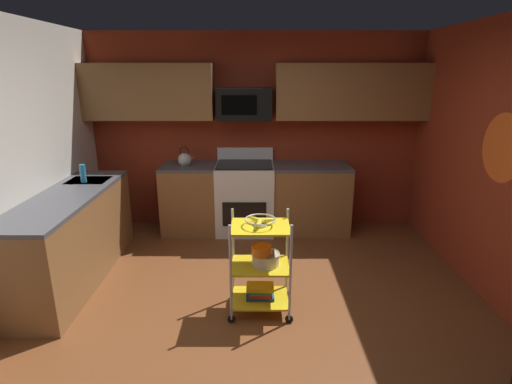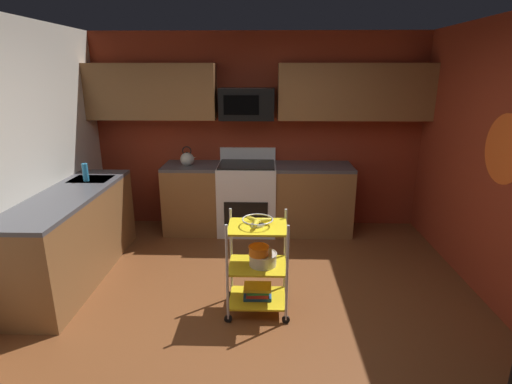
{
  "view_description": "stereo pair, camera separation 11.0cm",
  "coord_description": "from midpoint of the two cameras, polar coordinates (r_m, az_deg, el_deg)",
  "views": [
    {
      "loc": [
        0.01,
        -3.03,
        2.11
      ],
      "look_at": [
        0.02,
        0.45,
        1.05
      ],
      "focal_mm": 28.06,
      "sensor_mm": 36.0,
      "label": 1
    },
    {
      "loc": [
        0.12,
        -3.03,
        2.11
      ],
      "look_at": [
        0.02,
        0.45,
        1.05
      ],
      "focal_mm": 28.06,
      "sensor_mm": 36.0,
      "label": 2
    }
  ],
  "objects": [
    {
      "name": "floor",
      "position": [
        3.7,
        -1.21,
        -18.18
      ],
      "size": [
        4.4,
        4.8,
        0.04
      ],
      "primitive_type": "cube",
      "color": "brown",
      "rests_on": "ground"
    },
    {
      "name": "wall_back",
      "position": [
        5.52,
        -0.9,
        8.48
      ],
      "size": [
        4.52,
        0.06,
        2.6
      ],
      "primitive_type": "cube",
      "color": "maroon",
      "rests_on": "ground"
    },
    {
      "name": "wall_flower_decal",
      "position": [
        4.17,
        30.77,
        5.43
      ],
      "size": [
        0.0,
        0.62,
        0.62
      ],
      "primitive_type": "cylinder",
      "rotation": [
        0.0,
        1.57,
        0.0
      ],
      "color": "#E5591E"
    },
    {
      "name": "counter_run",
      "position": [
        4.91,
        -11.15,
        -3.0
      ],
      "size": [
        3.44,
        2.64,
        0.92
      ],
      "color": "brown",
      "rests_on": "ground"
    },
    {
      "name": "oven_range",
      "position": [
        5.39,
        -2.43,
        -0.72
      ],
      "size": [
        0.76,
        0.65,
        1.1
      ],
      "color": "white",
      "rests_on": "ground"
    },
    {
      "name": "upper_cabinets",
      "position": [
        5.27,
        -0.59,
        14.09
      ],
      "size": [
        4.4,
        0.33,
        0.7
      ],
      "color": "brown"
    },
    {
      "name": "microwave",
      "position": [
        5.26,
        -2.56,
        12.43
      ],
      "size": [
        0.7,
        0.39,
        0.4
      ],
      "color": "black"
    },
    {
      "name": "rolling_cart",
      "position": [
        3.61,
        -0.52,
        -10.41
      ],
      "size": [
        0.57,
        0.42,
        0.91
      ],
      "color": "silver",
      "rests_on": "ground"
    },
    {
      "name": "fruit_bowl",
      "position": [
        3.44,
        -0.54,
        -4.12
      ],
      "size": [
        0.27,
        0.27,
        0.07
      ],
      "color": "silver",
      "rests_on": "rolling_cart"
    },
    {
      "name": "mixing_bowl_large",
      "position": [
        3.58,
        0.23,
        -9.46
      ],
      "size": [
        0.25,
        0.25,
        0.11
      ],
      "color": "silver",
      "rests_on": "rolling_cart"
    },
    {
      "name": "mixing_bowl_small",
      "position": [
        3.5,
        -0.35,
        -8.3
      ],
      "size": [
        0.18,
        0.18,
        0.08
      ],
      "color": "orange",
      "rests_on": "rolling_cart"
    },
    {
      "name": "book_stack",
      "position": [
        3.74,
        -0.51,
        -13.98
      ],
      "size": [
        0.25,
        0.19,
        0.12
      ],
      "color": "#1E4C8C",
      "rests_on": "rolling_cart"
    },
    {
      "name": "kettle",
      "position": [
        5.34,
        -10.96,
        4.58
      ],
      "size": [
        0.21,
        0.18,
        0.26
      ],
      "color": "beige",
      "rests_on": "counter_run"
    },
    {
      "name": "dish_soap_bottle",
      "position": [
        4.84,
        -24.31,
        2.39
      ],
      "size": [
        0.06,
        0.06,
        0.2
      ],
      "primitive_type": "cylinder",
      "color": "#2D8CBF",
      "rests_on": "counter_run"
    }
  ]
}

